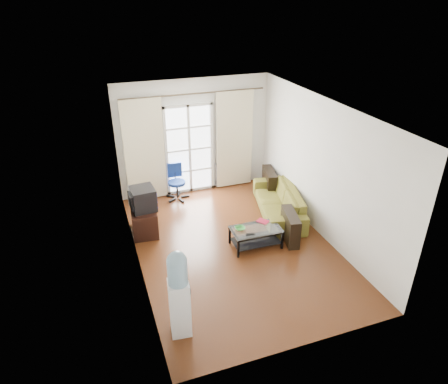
% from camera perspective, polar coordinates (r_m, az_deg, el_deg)
% --- Properties ---
extents(floor, '(5.20, 5.20, 0.00)m').
position_cam_1_polar(floor, '(7.81, 1.34, -7.62)').
color(floor, '#552B14').
rests_on(floor, ground).
extents(ceiling, '(5.20, 5.20, 0.00)m').
position_cam_1_polar(ceiling, '(6.64, 1.60, 11.86)').
color(ceiling, white).
rests_on(ceiling, wall_back).
extents(wall_back, '(3.60, 0.02, 2.70)m').
position_cam_1_polar(wall_back, '(9.41, -4.23, 7.86)').
color(wall_back, white).
rests_on(wall_back, floor).
extents(wall_front, '(3.60, 0.02, 2.70)m').
position_cam_1_polar(wall_front, '(5.14, 12.01, -10.72)').
color(wall_front, white).
rests_on(wall_front, floor).
extents(wall_left, '(0.02, 5.20, 2.70)m').
position_cam_1_polar(wall_left, '(6.76, -12.96, -0.93)').
color(wall_left, white).
rests_on(wall_left, floor).
extents(wall_right, '(0.02, 5.20, 2.70)m').
position_cam_1_polar(wall_right, '(7.89, 13.79, 3.20)').
color(wall_right, white).
rests_on(wall_right, floor).
extents(french_door, '(1.16, 0.06, 2.15)m').
position_cam_1_polar(french_door, '(9.42, -4.97, 6.07)').
color(french_door, white).
rests_on(french_door, wall_back).
extents(curtain_rod, '(3.30, 0.04, 0.04)m').
position_cam_1_polar(curtain_rod, '(9.03, -4.28, 13.84)').
color(curtain_rod, '#4C3F2D').
rests_on(curtain_rod, wall_back).
extents(curtain_left, '(0.90, 0.07, 2.35)m').
position_cam_1_polar(curtain_left, '(9.13, -11.29, 5.77)').
color(curtain_left, beige).
rests_on(curtain_left, curtain_rod).
extents(curtain_right, '(0.90, 0.07, 2.35)m').
position_cam_1_polar(curtain_right, '(9.63, 1.49, 7.44)').
color(curtain_right, beige).
rests_on(curtain_right, curtain_rod).
extents(radiator, '(0.64, 0.12, 0.64)m').
position_cam_1_polar(radiator, '(9.93, 0.57, 2.65)').
color(radiator, gray).
rests_on(radiator, floor).
extents(sofa, '(2.38, 1.71, 0.59)m').
position_cam_1_polar(sofa, '(8.78, 7.81, -1.37)').
color(sofa, olive).
rests_on(sofa, floor).
extents(coffee_table, '(0.96, 0.56, 0.39)m').
position_cam_1_polar(coffee_table, '(7.68, 4.56, -6.14)').
color(coffee_table, silver).
rests_on(coffee_table, floor).
extents(bowl, '(0.20, 0.20, 0.05)m').
position_cam_1_polar(bowl, '(7.55, 2.29, -5.23)').
color(bowl, green).
rests_on(bowl, coffee_table).
extents(book, '(0.38, 0.38, 0.02)m').
position_cam_1_polar(book, '(7.77, 5.28, -4.46)').
color(book, '#B0151E').
rests_on(book, coffee_table).
extents(remote, '(0.17, 0.07, 0.02)m').
position_cam_1_polar(remote, '(7.43, 3.75, -6.00)').
color(remote, black).
rests_on(remote, coffee_table).
extents(tv_stand, '(0.55, 0.77, 0.54)m').
position_cam_1_polar(tv_stand, '(8.22, -11.31, -4.03)').
color(tv_stand, black).
rests_on(tv_stand, floor).
extents(crt_tv, '(0.53, 0.52, 0.45)m').
position_cam_1_polar(crt_tv, '(7.98, -11.63, -0.97)').
color(crt_tv, black).
rests_on(crt_tv, tv_stand).
extents(task_chair, '(0.60, 0.60, 0.83)m').
position_cam_1_polar(task_chair, '(9.43, -6.74, 0.49)').
color(task_chair, black).
rests_on(task_chair, floor).
extents(water_cooler, '(0.33, 0.32, 1.40)m').
position_cam_1_polar(water_cooler, '(5.67, -6.47, -14.06)').
color(water_cooler, white).
rests_on(water_cooler, floor).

